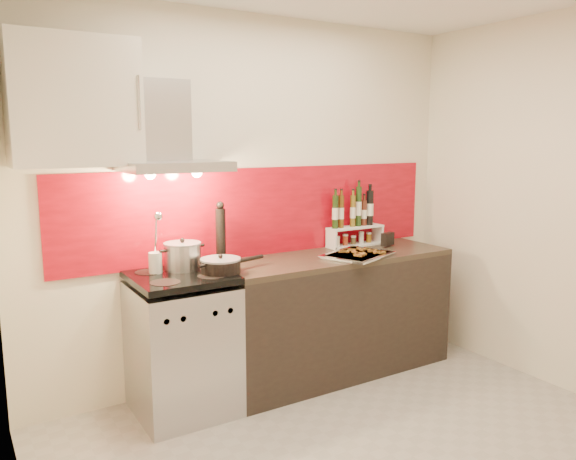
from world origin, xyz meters
TOP-DOWN VIEW (x-y plane):
  - floor at (0.00, 0.00)m, footprint 3.40×3.40m
  - back_wall at (0.00, 1.40)m, footprint 3.40×0.02m
  - left_wall at (-1.70, 0.00)m, footprint 0.02×2.80m
  - backsplash at (0.05, 1.39)m, footprint 3.00×0.02m
  - range_stove at (-0.70, 1.10)m, footprint 0.60×0.60m
  - counter at (0.50, 1.10)m, footprint 1.80×0.60m
  - range_hood at (-0.70, 1.24)m, footprint 0.62×0.50m
  - upper_cabinet at (-1.25, 1.22)m, footprint 0.70×0.35m
  - stock_pot at (-0.64, 1.21)m, footprint 0.24×0.24m
  - saute_pan at (-0.46, 1.01)m, footprint 0.49×0.26m
  - utensil_jar at (-0.82, 1.20)m, footprint 0.09×0.13m
  - pepper_mill at (-0.35, 1.25)m, footprint 0.07×0.07m
  - step_shelf at (0.84, 1.30)m, footprint 0.49×0.13m
  - caddy_box at (1.04, 1.14)m, footprint 0.13×0.08m
  - baking_tray at (0.60, 0.97)m, footprint 0.59×0.53m

SIDE VIEW (x-z plane):
  - floor at x=0.00m, z-range 0.00..0.00m
  - range_stove at x=-0.70m, z-range -0.01..0.90m
  - counter at x=0.50m, z-range 0.00..0.90m
  - baking_tray at x=0.60m, z-range 0.90..0.93m
  - saute_pan at x=-0.46m, z-range 0.90..1.02m
  - caddy_box at x=1.04m, z-range 0.91..1.01m
  - stock_pot at x=-0.64m, z-range 0.90..1.10m
  - utensil_jar at x=-0.82m, z-range 0.82..1.23m
  - step_shelf at x=0.84m, z-range 0.86..1.33m
  - pepper_mill at x=-0.35m, z-range 0.89..1.33m
  - backsplash at x=0.05m, z-range 0.90..1.54m
  - back_wall at x=0.00m, z-range 0.00..2.60m
  - left_wall at x=-1.70m, z-range 0.00..2.60m
  - range_hood at x=-0.70m, z-range 1.44..2.05m
  - upper_cabinet at x=-1.25m, z-range 1.59..2.31m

